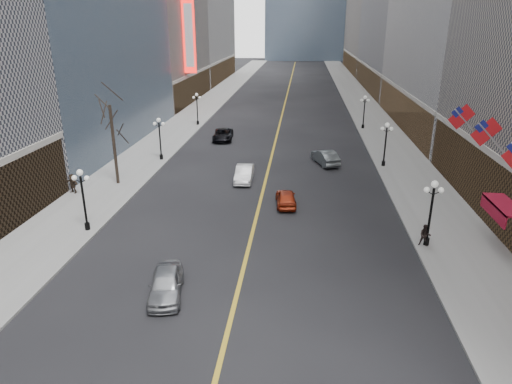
% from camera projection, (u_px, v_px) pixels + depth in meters
% --- Properties ---
extents(sidewalk_east, '(6.00, 230.00, 0.15)m').
position_uv_depth(sidewalk_east, '(375.00, 123.00, 67.60)').
color(sidewalk_east, gray).
rests_on(sidewalk_east, ground).
extents(sidewalk_west, '(6.00, 230.00, 0.15)m').
position_uv_depth(sidewalk_west, '(190.00, 119.00, 70.24)').
color(sidewalk_west, gray).
rests_on(sidewalk_west, ground).
extents(lane_line, '(0.25, 200.00, 0.02)m').
position_uv_depth(lane_line, '(283.00, 110.00, 78.27)').
color(lane_line, gold).
rests_on(lane_line, ground).
extents(streetlamp_east_1, '(1.26, 0.44, 4.52)m').
position_uv_depth(streetlamp_east_1, '(431.00, 207.00, 29.53)').
color(streetlamp_east_1, black).
rests_on(streetlamp_east_1, sidewalk_east).
extents(streetlamp_east_2, '(1.26, 0.44, 4.52)m').
position_uv_depth(streetlamp_east_2, '(386.00, 140.00, 46.31)').
color(streetlamp_east_2, black).
rests_on(streetlamp_east_2, sidewalk_east).
extents(streetlamp_east_3, '(1.26, 0.44, 4.52)m').
position_uv_depth(streetlamp_east_3, '(364.00, 108.00, 63.09)').
color(streetlamp_east_3, black).
rests_on(streetlamp_east_3, sidewalk_east).
extents(streetlamp_west_1, '(1.26, 0.44, 4.52)m').
position_uv_depth(streetlamp_west_1, '(83.00, 194.00, 31.76)').
color(streetlamp_west_1, black).
rests_on(streetlamp_west_1, sidewalk_west).
extents(streetlamp_west_2, '(1.26, 0.44, 4.52)m').
position_uv_depth(streetlamp_west_2, '(160.00, 134.00, 48.54)').
color(streetlamp_west_2, black).
rests_on(streetlamp_west_2, sidewalk_west).
extents(streetlamp_west_3, '(1.26, 0.44, 4.52)m').
position_uv_depth(streetlamp_west_3, '(197.00, 106.00, 65.32)').
color(streetlamp_west_3, black).
rests_on(streetlamp_west_3, sidewalk_west).
extents(flag_4, '(2.87, 0.12, 2.87)m').
position_uv_depth(flag_4, '(488.00, 134.00, 29.53)').
color(flag_4, '#B2B2B7').
rests_on(flag_4, ground).
extents(flag_5, '(2.87, 0.12, 2.87)m').
position_uv_depth(flag_5, '(463.00, 119.00, 34.19)').
color(flag_5, '#B2B2B7').
rests_on(flag_5, ground).
extents(awning_c, '(1.40, 4.00, 0.93)m').
position_uv_depth(awning_c, '(501.00, 207.00, 29.06)').
color(awning_c, maroon).
rests_on(awning_c, ground).
extents(theatre_marquee, '(2.00, 0.55, 12.00)m').
position_uv_depth(theatre_marquee, '(189.00, 36.00, 75.58)').
color(theatre_marquee, red).
rests_on(theatre_marquee, ground).
extents(tree_west_far, '(3.60, 3.60, 7.92)m').
position_uv_depth(tree_west_far, '(111.00, 118.00, 40.08)').
color(tree_west_far, '#2D231C').
rests_on(tree_west_far, sidewalk_west).
extents(car_nb_near, '(2.51, 4.59, 1.48)m').
position_uv_depth(car_nb_near, '(166.00, 283.00, 24.87)').
color(car_nb_near, '#989B9F').
rests_on(car_nb_near, ground).
extents(car_nb_mid, '(1.65, 4.44, 1.45)m').
position_uv_depth(car_nb_mid, '(244.00, 174.00, 42.94)').
color(car_nb_mid, silver).
rests_on(car_nb_mid, ground).
extents(car_nb_far, '(2.79, 5.31, 1.43)m').
position_uv_depth(car_nb_far, '(223.00, 135.00, 57.86)').
color(car_nb_far, black).
rests_on(car_nb_far, ground).
extents(car_sb_mid, '(1.97, 4.04, 1.33)m').
position_uv_depth(car_sb_mid, '(286.00, 198.00, 37.21)').
color(car_sb_mid, maroon).
rests_on(car_sb_mid, ground).
extents(car_sb_far, '(3.06, 4.91, 1.53)m').
position_uv_depth(car_sb_far, '(325.00, 157.00, 48.06)').
color(car_sb_far, '#555B5D').
rests_on(car_sb_far, ground).
extents(ped_east_walk, '(0.80, 0.54, 1.51)m').
position_uv_depth(ped_east_walk, '(425.00, 235.00, 30.08)').
color(ped_east_walk, black).
rests_on(ped_east_walk, sidewalk_east).
extents(ped_west_far, '(1.63, 1.03, 1.71)m').
position_uv_depth(ped_west_far, '(72.00, 183.00, 39.52)').
color(ped_west_far, '#2E2319').
rests_on(ped_west_far, sidewalk_west).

